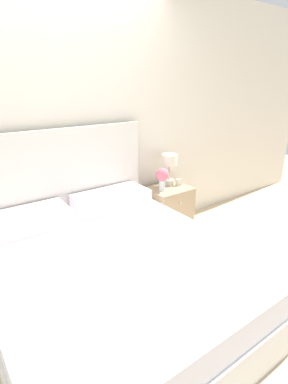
% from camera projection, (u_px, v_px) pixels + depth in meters
% --- Properties ---
extents(ground_plane, '(12.00, 12.00, 0.00)m').
position_uv_depth(ground_plane, '(67.00, 255.00, 3.07)').
color(ground_plane, '#CCB28E').
extents(wall_back, '(8.00, 0.06, 2.60)m').
position_uv_depth(wall_back, '(51.00, 126.00, 2.67)').
color(wall_back, silver).
rests_on(wall_back, ground_plane).
extents(bed, '(1.74, 1.98, 1.28)m').
position_uv_depth(bed, '(109.00, 274.00, 2.28)').
color(bed, white).
rests_on(bed, ground_plane).
extents(nightstand, '(0.47, 0.41, 0.55)m').
position_uv_depth(nightstand, '(168.00, 210.00, 3.46)').
color(nightstand, tan).
rests_on(nightstand, ground_plane).
extents(table_lamp, '(0.17, 0.17, 0.36)m').
position_uv_depth(table_lamp, '(169.00, 164.00, 3.38)').
color(table_lamp, beige).
rests_on(table_lamp, nightstand).
extents(flower_vase, '(0.14, 0.14, 0.25)m').
position_uv_depth(flower_vase, '(162.00, 176.00, 3.23)').
color(flower_vase, silver).
rests_on(flower_vase, nightstand).
extents(alarm_clock, '(0.07, 0.04, 0.07)m').
position_uv_depth(alarm_clock, '(179.00, 182.00, 3.44)').
color(alarm_clock, beige).
rests_on(alarm_clock, nightstand).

